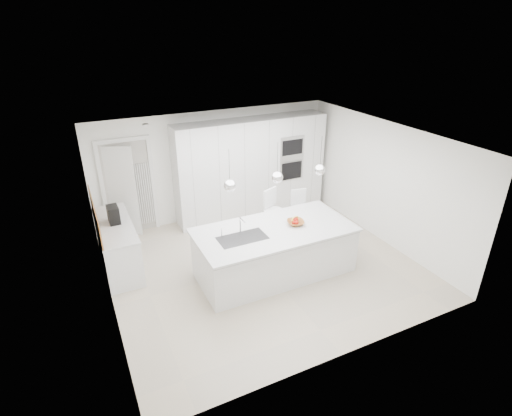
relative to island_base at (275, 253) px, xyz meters
name	(u,v)px	position (x,y,z in m)	size (l,w,h in m)	color
floor	(263,266)	(-0.10, 0.30, -0.43)	(5.50, 5.50, 0.00)	beige
wall_back	(214,165)	(-0.10, 2.80, 0.82)	(5.50, 5.50, 0.00)	white
wall_left	(101,240)	(-2.85, 0.30, 0.82)	(5.00, 5.00, 0.00)	white
ceiling	(264,139)	(-0.10, 0.30, 2.07)	(5.50, 5.50, 0.00)	white
tall_cabinets	(251,168)	(0.70, 2.50, 0.72)	(3.60, 0.60, 2.30)	white
oven_stack	(292,158)	(1.60, 2.19, 0.92)	(0.62, 0.04, 1.05)	#A5A5A8
doorway_frame	(129,189)	(-2.05, 2.77, 0.59)	(1.11, 0.08, 2.13)	white
hallway_door	(117,193)	(-2.30, 2.72, 0.57)	(0.82, 0.04, 2.00)	white
radiator	(145,194)	(-1.73, 2.76, 0.42)	(0.32, 0.04, 1.40)	white
left_base_cabinets	(118,246)	(-2.55, 1.50, 0.00)	(0.60, 1.80, 0.86)	white
left_worktop	(114,225)	(-2.55, 1.50, 0.45)	(0.62, 1.82, 0.04)	silver
oak_backsplash	(95,215)	(-2.84, 1.50, 0.72)	(0.02, 1.80, 0.50)	#A46830
island_base	(275,253)	(0.00, 0.00, 0.00)	(2.80, 1.20, 0.86)	white
island_worktop	(274,230)	(0.00, 0.05, 0.45)	(2.84, 1.40, 0.04)	silver
island_sink	(242,242)	(-0.65, 0.00, 0.39)	(0.84, 0.44, 0.18)	#3F3F42
island_tap	(240,225)	(-0.60, 0.20, 0.62)	(0.02, 0.02, 0.30)	white
pendant_left	(230,186)	(-0.85, 0.00, 1.47)	(0.20, 0.20, 0.20)	white
pendant_mid	(277,177)	(0.00, 0.00, 1.47)	(0.20, 0.20, 0.20)	white
pendant_right	(320,170)	(0.85, 0.00, 1.47)	(0.20, 0.20, 0.20)	white
fruit_bowl	(296,223)	(0.43, 0.03, 0.51)	(0.31, 0.31, 0.08)	#A46830
espresso_machine	(113,215)	(-2.53, 1.56, 0.63)	(0.19, 0.30, 0.32)	black
bar_stool_left	(273,219)	(0.45, 0.93, 0.17)	(0.39, 0.55, 1.20)	white
bar_stool_right	(301,215)	(1.11, 0.92, 0.11)	(0.36, 0.49, 1.08)	white
apple_a	(294,223)	(0.37, 0.00, 0.54)	(0.07, 0.07, 0.07)	#B0170B
apple_b	(295,220)	(0.43, 0.06, 0.54)	(0.08, 0.08, 0.08)	#B0170B
apple_c	(296,223)	(0.40, -0.03, 0.54)	(0.08, 0.08, 0.08)	#B0170B
apple_extra_3	(296,220)	(0.46, 0.07, 0.54)	(0.09, 0.09, 0.09)	#B0170B
banana_bunch	(295,219)	(0.42, 0.05, 0.58)	(0.20, 0.20, 0.03)	gold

